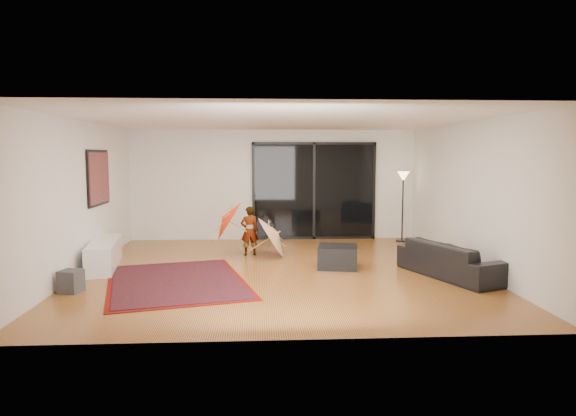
{
  "coord_description": "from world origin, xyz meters",
  "views": [
    {
      "loc": [
        -0.38,
        -9.13,
        2.11
      ],
      "look_at": [
        0.18,
        0.42,
        1.1
      ],
      "focal_mm": 32.0,
      "sensor_mm": 36.0,
      "label": 1
    }
  ],
  "objects": [
    {
      "name": "child",
      "position": [
        -0.57,
        1.47,
        0.52
      ],
      "size": [
        0.42,
        0.32,
        1.03
      ],
      "primitive_type": "imported",
      "rotation": [
        0.0,
        0.0,
        3.34
      ],
      "color": "#999999",
      "rests_on": "floor"
    },
    {
      "name": "sofa",
      "position": [
        2.95,
        -0.63,
        0.3
      ],
      "size": [
        1.49,
        2.22,
        0.6
      ],
      "primitive_type": "imported",
      "rotation": [
        0.0,
        0.0,
        1.94
      ],
      "color": "black",
      "rests_on": "floor"
    },
    {
      "name": "wall_left",
      "position": [
        -3.5,
        0.0,
        1.35
      ],
      "size": [
        0.0,
        7.0,
        7.0
      ],
      "primitive_type": "plane",
      "rotation": [
        1.57,
        0.0,
        1.57
      ],
      "color": "silver",
      "rests_on": "floor"
    },
    {
      "name": "ceiling",
      "position": [
        0.0,
        0.0,
        2.7
      ],
      "size": [
        7.0,
        7.0,
        0.0
      ],
      "primitive_type": "plane",
      "rotation": [
        3.14,
        0.0,
        0.0
      ],
      "color": "white",
      "rests_on": "wall_back"
    },
    {
      "name": "sliding_door",
      "position": [
        1.0,
        3.47,
        1.2
      ],
      "size": [
        3.06,
        0.07,
        2.4
      ],
      "color": "black",
      "rests_on": "wall_back"
    },
    {
      "name": "ottoman",
      "position": [
        1.09,
        0.2,
        0.2
      ],
      "size": [
        0.84,
        0.84,
        0.41
      ],
      "primitive_type": "cube",
      "rotation": [
        0.0,
        0.0,
        -0.19
      ],
      "color": "black",
      "rests_on": "floor"
    },
    {
      "name": "floor",
      "position": [
        0.0,
        0.0,
        0.0
      ],
      "size": [
        7.0,
        7.0,
        0.0
      ],
      "primitive_type": "plane",
      "color": "#AD6A2F",
      "rests_on": "ground"
    },
    {
      "name": "wall_right",
      "position": [
        3.5,
        0.0,
        1.35
      ],
      "size": [
        0.0,
        7.0,
        7.0
      ],
      "primitive_type": "plane",
      "rotation": [
        1.57,
        0.0,
        -1.57
      ],
      "color": "silver",
      "rests_on": "floor"
    },
    {
      "name": "painting",
      "position": [
        -3.46,
        1.0,
        1.65
      ],
      "size": [
        0.04,
        1.28,
        1.08
      ],
      "color": "black",
      "rests_on": "wall_left"
    },
    {
      "name": "wall_front",
      "position": [
        0.0,
        -3.5,
        1.35
      ],
      "size": [
        7.0,
        0.0,
        7.0
      ],
      "primitive_type": "plane",
      "rotation": [
        -1.57,
        0.0,
        0.0
      ],
      "color": "silver",
      "rests_on": "floor"
    },
    {
      "name": "floor_lamp",
      "position": [
        3.1,
        2.98,
        1.33
      ],
      "size": [
        0.29,
        0.29,
        1.69
      ],
      "color": "black",
      "rests_on": "floor"
    },
    {
      "name": "media_console",
      "position": [
        -3.25,
        0.44,
        0.25
      ],
      "size": [
        0.74,
        1.87,
        0.51
      ],
      "primitive_type": "cube",
      "rotation": [
        0.0,
        0.0,
        0.16
      ],
      "color": "white",
      "rests_on": "floor"
    },
    {
      "name": "speaker",
      "position": [
        -3.25,
        -1.28,
        0.17
      ],
      "size": [
        0.37,
        0.37,
        0.34
      ],
      "primitive_type": "cube",
      "rotation": [
        0.0,
        0.0,
        -0.25
      ],
      "color": "#424244",
      "rests_on": "floor"
    },
    {
      "name": "parasol_white",
      "position": [
        0.03,
        1.32,
        0.5
      ],
      "size": [
        0.67,
        0.94,
        0.98
      ],
      "rotation": [
        0.0,
        1.01,
        0.0
      ],
      "color": "beige",
      "rests_on": "floor"
    },
    {
      "name": "wall_back",
      "position": [
        0.0,
        3.5,
        1.35
      ],
      "size": [
        7.0,
        0.0,
        7.0
      ],
      "primitive_type": "plane",
      "rotation": [
        1.57,
        0.0,
        0.0
      ],
      "color": "silver",
      "rests_on": "floor"
    },
    {
      "name": "persian_rug",
      "position": [
        -1.75,
        -0.72,
        0.01
      ],
      "size": [
        2.84,
        3.47,
        0.02
      ],
      "rotation": [
        0.0,
        0.0,
        0.25
      ],
      "color": "#610D08",
      "rests_on": "floor"
    },
    {
      "name": "parasol_orange",
      "position": [
        -1.12,
        1.42,
        0.73
      ],
      "size": [
        0.63,
        0.92,
        0.91
      ],
      "rotation": [
        0.0,
        -1.01,
        0.0
      ],
      "color": "red",
      "rests_on": "child"
    }
  ]
}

